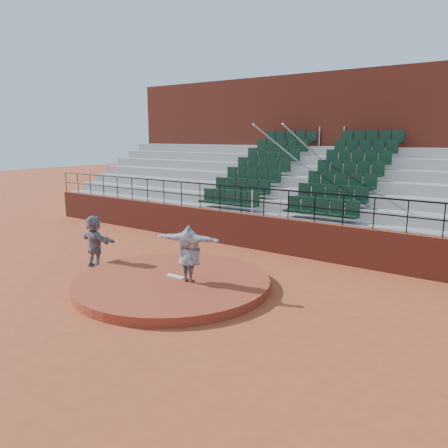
% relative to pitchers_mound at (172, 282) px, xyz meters
% --- Properties ---
extents(ground, '(90.00, 90.00, 0.00)m').
position_rel_pitchers_mound_xyz_m(ground, '(0.00, 0.00, -0.12)').
color(ground, '#AB4826').
rests_on(ground, ground).
extents(pitchers_mound, '(5.50, 5.50, 0.25)m').
position_rel_pitchers_mound_xyz_m(pitchers_mound, '(0.00, 0.00, 0.00)').
color(pitchers_mound, '#9B3B22').
rests_on(pitchers_mound, ground).
extents(pitching_rubber, '(0.60, 0.15, 0.03)m').
position_rel_pitchers_mound_xyz_m(pitching_rubber, '(0.00, 0.15, 0.14)').
color(pitching_rubber, white).
rests_on(pitching_rubber, pitchers_mound).
extents(boundary_wall, '(24.00, 0.30, 1.30)m').
position_rel_pitchers_mound_xyz_m(boundary_wall, '(0.00, 5.00, 0.53)').
color(boundary_wall, maroon).
rests_on(boundary_wall, ground).
extents(wall_railing, '(24.04, 0.05, 1.03)m').
position_rel_pitchers_mound_xyz_m(wall_railing, '(0.00, 5.00, 1.90)').
color(wall_railing, black).
rests_on(wall_railing, boundary_wall).
extents(seating_deck, '(24.00, 5.97, 4.63)m').
position_rel_pitchers_mound_xyz_m(seating_deck, '(0.00, 8.65, 1.31)').
color(seating_deck, gray).
rests_on(seating_deck, ground).
extents(press_box_facade, '(24.00, 3.00, 7.10)m').
position_rel_pitchers_mound_xyz_m(press_box_facade, '(0.00, 12.60, 3.43)').
color(press_box_facade, maroon).
rests_on(press_box_facade, ground).
extents(pitcher, '(2.01, 1.04, 1.58)m').
position_rel_pitchers_mound_xyz_m(pitcher, '(0.54, 0.11, 0.91)').
color(pitcher, black).
rests_on(pitcher, pitchers_mound).
extents(fielder, '(1.60, 0.58, 1.70)m').
position_rel_pitchers_mound_xyz_m(fielder, '(-3.32, -0.03, 0.73)').
color(fielder, black).
rests_on(fielder, ground).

